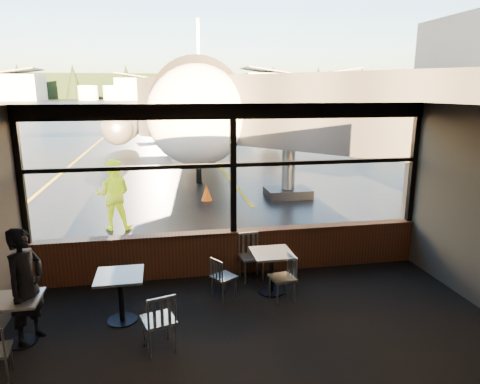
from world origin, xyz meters
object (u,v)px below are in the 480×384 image
object	(u,v)px
airliner	(198,67)
jet_bridge	(311,128)
chair_mid_s	(159,321)
chair_near_n	(251,257)
cafe_table_left	(19,321)
cafe_table_near	(271,272)
chair_near_e	(282,278)
cafe_table_mid	(121,298)
cone_nose	(207,193)
ground_crew	(113,195)
passenger	(26,286)
chair_near_w	(224,277)

from	to	relation	value
airliner	jet_bridge	distance (m)	15.63
chair_mid_s	chair_near_n	bearing A→B (deg)	33.44
jet_bridge	cafe_table_left	world-z (taller)	jet_bridge
cafe_table_near	cafe_table_left	bearing A→B (deg)	-167.22
jet_bridge	chair_near_e	world-z (taller)	jet_bridge
cafe_table_mid	chair_mid_s	size ratio (longest dim) A/B	0.88
airliner	cone_nose	world-z (taller)	airliner
ground_crew	chair_mid_s	bearing A→B (deg)	105.34
cafe_table_left	chair_near_e	world-z (taller)	chair_near_e
cafe_table_mid	passenger	bearing A→B (deg)	-165.61
airliner	chair_near_n	world-z (taller)	airliner
jet_bridge	cone_nose	distance (m)	4.21
chair_near_n	cone_nose	bearing A→B (deg)	-94.22
chair_near_e	chair_mid_s	distance (m)	2.47
chair_mid_s	jet_bridge	bearing A→B (deg)	41.68
chair_near_e	jet_bridge	bearing A→B (deg)	-32.14
chair_near_n	ground_crew	distance (m)	4.97
chair_near_w	chair_mid_s	xyz separation A→B (m)	(-1.18, -1.47, 0.08)
chair_near_e	chair_near_w	distance (m)	1.07
jet_bridge	cafe_table_left	bearing A→B (deg)	-133.93
chair_near_w	cafe_table_near	bearing A→B (deg)	60.35
cafe_table_left	chair_near_n	size ratio (longest dim) A/B	0.78
chair_mid_s	passenger	world-z (taller)	passenger
cafe_table_near	ground_crew	xyz separation A→B (m)	(-3.28, 4.55, 0.57)
cafe_table_near	chair_near_w	distance (m)	0.91
cafe_table_left	ground_crew	xyz separation A→B (m)	(0.87, 5.49, 0.60)
chair_near_e	chair_near_w	bearing A→B (deg)	63.08
cone_nose	airliner	bearing A→B (deg)	85.64
ground_crew	cone_nose	world-z (taller)	ground_crew
cafe_table_mid	cafe_table_left	distance (m)	1.50
jet_bridge	passenger	distance (m)	10.37
chair_near_n	ground_crew	bearing A→B (deg)	-58.12
cafe_table_left	cone_nose	xyz separation A→B (m)	(3.71, 8.19, -0.10)
cafe_table_left	chair_near_w	size ratio (longest dim) A/B	0.93
ground_crew	cone_nose	bearing A→B (deg)	-132.28
chair_mid_s	cone_nose	size ratio (longest dim) A/B	1.74
airliner	cafe_table_near	distance (m)	22.27
chair_mid_s	cone_nose	world-z (taller)	chair_mid_s
chair_near_n	chair_near_w	bearing A→B (deg)	39.15
jet_bridge	cafe_table_left	size ratio (longest dim) A/B	15.65
cafe_table_mid	chair_mid_s	distance (m)	1.12
chair_near_w	cone_nose	size ratio (longest dim) A/B	1.46
chair_near_e	cone_nose	size ratio (longest dim) A/B	1.60
cafe_table_mid	chair_near_e	distance (m)	2.81
cafe_table_mid	passenger	distance (m)	1.44
chair_mid_s	passenger	xyz separation A→B (m)	(-1.92, 0.60, 0.43)
cafe_table_near	ground_crew	size ratio (longest dim) A/B	0.42
cafe_table_left	passenger	bearing A→B (deg)	20.15
chair_mid_s	cafe_table_mid	bearing A→B (deg)	107.32
chair_near_n	cafe_table_mid	bearing A→B (deg)	19.99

